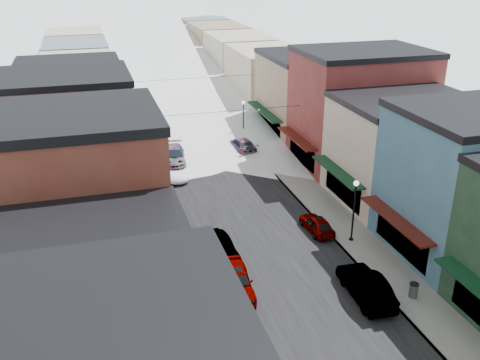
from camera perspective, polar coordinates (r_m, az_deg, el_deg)
road at (r=70.89m, az=-6.22°, el=6.63°), size 10.00×160.00×0.01m
sidewalk_left at (r=70.09m, az=-11.56°, el=6.16°), size 3.20×160.00×0.15m
sidewalk_right at (r=72.24m, az=-1.03°, el=7.13°), size 3.20×160.00×0.15m
curb_left at (r=70.22m, az=-10.30°, el=6.29°), size 0.10×160.00×0.15m
curb_right at (r=71.87m, az=-2.23°, el=7.03°), size 0.10×160.00×0.15m
bldg_l_cream at (r=24.75m, az=-17.08°, el=-15.75°), size 11.30×8.20×9.50m
bldg_l_brick_near at (r=30.79m, az=-18.45°, el=-4.45°), size 12.30×8.20×12.50m
bldg_l_grayblue at (r=39.21m, az=-17.23°, el=-1.10°), size 11.30×9.20×9.00m
bldg_l_brick_far at (r=47.35m, az=-18.64°, el=4.16°), size 13.30×9.20×11.00m
bldg_l_tan at (r=57.04m, az=-17.40°, el=6.88°), size 11.30×11.20×10.00m
bldg_r_blue at (r=40.18m, az=23.39°, el=-0.26°), size 11.30×9.20×10.50m
bldg_r_cream at (r=47.41m, az=17.09°, el=3.10°), size 12.30×9.20×9.00m
bldg_r_brick_far at (r=54.64m, az=12.67°, el=7.51°), size 13.30×9.20×11.50m
bldg_r_tan at (r=63.12m, az=7.48°, el=8.99°), size 11.30×11.20×9.50m
distant_blocks at (r=92.17m, az=-9.00°, el=12.84°), size 34.00×55.00×8.00m
overhead_cables at (r=57.42m, az=-4.18°, el=9.21°), size 16.40×15.04×0.04m
car_silver_sedan at (r=34.25m, az=-0.49°, el=-10.67°), size 2.50×5.16×1.70m
car_dark_hatch at (r=37.86m, az=-2.26°, el=-7.25°), size 2.26×4.88×1.55m
car_silver_wagon at (r=54.96m, az=-7.07°, el=2.58°), size 3.02×5.89×1.64m
car_green_sedan at (r=34.63m, az=13.27°, el=-10.93°), size 2.05×5.30×1.72m
car_gray_suv at (r=41.66m, az=8.20°, el=-4.66°), size 1.71×3.94×1.32m
car_black_sedan at (r=57.93m, az=0.18°, el=3.76°), size 2.60×5.32×1.49m
car_lane_silver at (r=72.38m, az=-6.99°, el=7.52°), size 1.87×4.25×1.42m
car_lane_white at (r=83.13m, az=-6.34°, el=9.57°), size 2.96×5.40×1.43m
trash_can at (r=35.42m, az=18.03°, el=-11.11°), size 0.57×0.57×0.97m
streetlamp_near at (r=39.59m, az=12.11°, el=-2.44°), size 0.40×0.40×4.80m
streetlamp_far at (r=61.09m, az=0.37°, el=6.94°), size 0.37×0.37×4.41m
snow_pile_mid at (r=33.37m, az=-0.50°, el=-12.57°), size 2.11×2.50×0.89m
snow_pile_far at (r=50.26m, az=-6.61°, el=0.13°), size 2.14×2.52×0.91m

